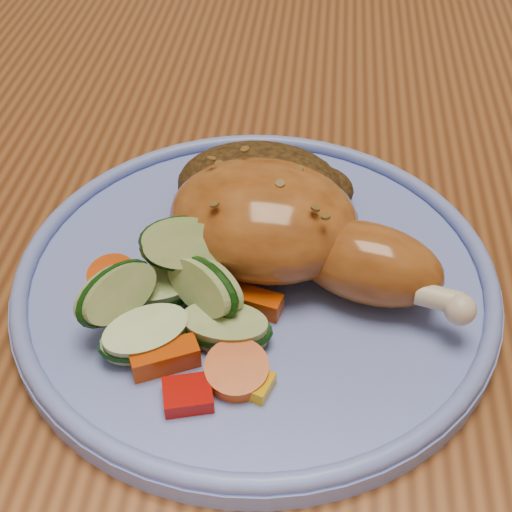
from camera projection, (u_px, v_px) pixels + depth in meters
name	position (u px, v px, depth m)	size (l,w,h in m)	color
dining_table	(340.00, 244.00, 0.58)	(0.90, 1.40, 0.75)	brown
chair_far	(337.00, 65.00, 1.15)	(0.42, 0.42, 0.91)	#4C2D16
plate	(256.00, 282.00, 0.42)	(0.28, 0.28, 0.01)	#697ED8
plate_rim	(256.00, 268.00, 0.42)	(0.28, 0.28, 0.01)	#697ED8
chicken_leg	(288.00, 230.00, 0.41)	(0.18, 0.12, 0.06)	#A05821
rice_pilaf	(263.00, 188.00, 0.45)	(0.11, 0.08, 0.05)	#402A10
vegetable_pile	(177.00, 295.00, 0.38)	(0.12, 0.12, 0.06)	#A50A05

